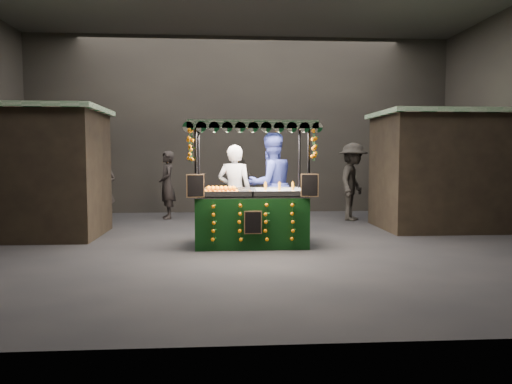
{
  "coord_description": "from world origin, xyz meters",
  "views": [
    {
      "loc": [
        -0.54,
        -9.09,
        1.63
      ],
      "look_at": [
        0.11,
        0.21,
        0.93
      ],
      "focal_mm": 34.36,
      "sensor_mm": 36.0,
      "label": 1
    }
  ],
  "objects": [
    {
      "name": "shopper_2",
      "position": [
        -0.07,
        2.99,
        0.79
      ],
      "size": [
        0.99,
        0.56,
        1.59
      ],
      "rotation": [
        0.0,
        0.0,
        2.95
      ],
      "color": "black",
      "rests_on": "ground"
    },
    {
      "name": "market_hall",
      "position": [
        0.0,
        0.0,
        3.38
      ],
      "size": [
        12.1,
        10.1,
        5.05
      ],
      "color": "black",
      "rests_on": "ground"
    },
    {
      "name": "shopper_3",
      "position": [
        2.74,
        2.97,
        0.97
      ],
      "size": [
        1.24,
        1.45,
        1.95
      ],
      "rotation": [
        0.0,
        0.0,
        1.07
      ],
      "color": "black",
      "rests_on": "ground"
    },
    {
      "name": "shopper_6",
      "position": [
        -1.95,
        3.63,
        0.87
      ],
      "size": [
        0.57,
        0.72,
        1.75
      ],
      "rotation": [
        0.0,
        0.0,
        -1.31
      ],
      "color": "black",
      "rests_on": "ground"
    },
    {
      "name": "neighbour_stall_left",
      "position": [
        -4.4,
        1.0,
        1.31
      ],
      "size": [
        3.0,
        2.2,
        2.6
      ],
      "color": "black",
      "rests_on": "ground"
    },
    {
      "name": "vendor_grey",
      "position": [
        -0.29,
        0.53,
        0.92
      ],
      "size": [
        0.75,
        0.58,
        1.84
      ],
      "rotation": [
        0.0,
        0.0,
        2.92
      ],
      "color": "gray",
      "rests_on": "ground"
    },
    {
      "name": "juice_stall",
      "position": [
        -0.01,
        -0.31,
        0.69
      ],
      "size": [
        2.3,
        1.35,
        2.23
      ],
      "color": "black",
      "rests_on": "ground"
    },
    {
      "name": "neighbour_stall_right",
      "position": [
        4.4,
        1.5,
        1.31
      ],
      "size": [
        3.0,
        2.2,
        2.6
      ],
      "color": "black",
      "rests_on": "ground"
    },
    {
      "name": "ground",
      "position": [
        0.0,
        0.0,
        0.0
      ],
      "size": [
        12.0,
        12.0,
        0.0
      ],
      "primitive_type": "plane",
      "color": "black",
      "rests_on": "ground"
    },
    {
      "name": "shopper_1",
      "position": [
        4.34,
        2.05,
        0.97
      ],
      "size": [
        1.19,
        1.13,
        1.94
      ],
      "rotation": [
        0.0,
        0.0,
        -0.56
      ],
      "color": "black",
      "rests_on": "ground"
    },
    {
      "name": "shopper_5",
      "position": [
        4.5,
        2.35,
        0.82
      ],
      "size": [
        1.1,
        1.58,
        1.64
      ],
      "rotation": [
        0.0,
        0.0,
        2.02
      ],
      "color": "black",
      "rests_on": "ground"
    },
    {
      "name": "shopper_0",
      "position": [
        -3.39,
        2.85,
        0.83
      ],
      "size": [
        0.67,
        0.51,
        1.66
      ],
      "rotation": [
        0.0,
        0.0,
        -0.2
      ],
      "color": "#292421",
      "rests_on": "ground"
    },
    {
      "name": "vendor_blue",
      "position": [
        0.44,
        0.7,
        1.04
      ],
      "size": [
        1.24,
        1.11,
        2.08
      ],
      "rotation": [
        0.0,
        0.0,
        3.53
      ],
      "color": "navy",
      "rests_on": "ground"
    },
    {
      "name": "shopper_4",
      "position": [
        -4.17,
        2.69,
        0.97
      ],
      "size": [
        1.12,
        1.08,
        1.93
      ],
      "rotation": [
        0.0,
        0.0,
        3.85
      ],
      "color": "#2A2522",
      "rests_on": "ground"
    }
  ]
}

